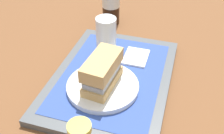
{
  "coord_description": "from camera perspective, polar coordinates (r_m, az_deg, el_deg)",
  "views": [
    {
      "loc": [
        -0.54,
        -0.16,
        0.5
      ],
      "look_at": [
        0.0,
        0.0,
        0.05
      ],
      "focal_mm": 42.13,
      "sensor_mm": 36.0,
      "label": 1
    }
  ],
  "objects": [
    {
      "name": "ground_plane",
      "position": [
        0.75,
        -0.0,
        -2.99
      ],
      "size": [
        3.0,
        3.0,
        0.0
      ],
      "primitive_type": "plane",
      "color": "brown"
    },
    {
      "name": "tray",
      "position": [
        0.75,
        -0.0,
        -2.41
      ],
      "size": [
        0.44,
        0.32,
        0.02
      ],
      "primitive_type": "cube",
      "color": "#4C5156",
      "rests_on": "ground_plane"
    },
    {
      "name": "placemat",
      "position": [
        0.74,
        -0.0,
        -1.79
      ],
      "size": [
        0.38,
        0.27,
        0.0
      ],
      "primitive_type": "cube",
      "color": "#2D4793",
      "rests_on": "tray"
    },
    {
      "name": "plate",
      "position": [
        0.69,
        -2.02,
        -4.18
      ],
      "size": [
        0.19,
        0.19,
        0.01
      ],
      "primitive_type": "cylinder",
      "color": "white",
      "rests_on": "placemat"
    },
    {
      "name": "sandwich",
      "position": [
        0.66,
        -2.0,
        -0.81
      ],
      "size": [
        0.14,
        0.08,
        0.08
      ],
      "rotation": [
        0.0,
        0.0,
        -0.1
      ],
      "color": "tan",
      "rests_on": "plate"
    },
    {
      "name": "beer_glass",
      "position": [
        0.78,
        -1.28,
        6.78
      ],
      "size": [
        0.06,
        0.06,
        0.12
      ],
      "color": "silver",
      "rests_on": "placemat"
    },
    {
      "name": "napkin_folded",
      "position": [
        0.8,
        5.24,
        2.2
      ],
      "size": [
        0.09,
        0.07,
        0.01
      ],
      "primitive_type": "cube",
      "color": "white",
      "rests_on": "placemat"
    }
  ]
}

